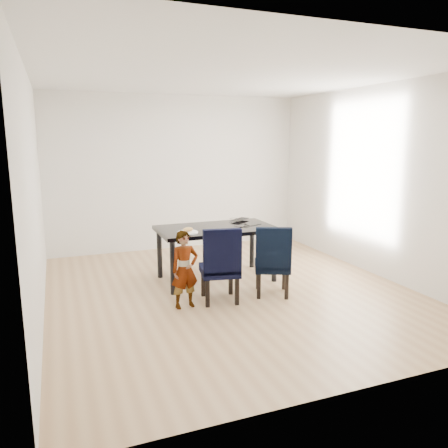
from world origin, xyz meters
name	(u,v)px	position (x,y,z in m)	size (l,w,h in m)	color
floor	(230,291)	(0.00, 0.00, -0.01)	(4.50, 5.00, 0.01)	tan
ceiling	(230,74)	(0.00, 0.00, 2.71)	(4.50, 5.00, 0.01)	white
wall_back	(177,173)	(0.00, 2.50, 1.35)	(4.50, 0.01, 2.70)	silver
wall_front	(359,223)	(0.00, -2.50, 1.35)	(4.50, 0.01, 2.70)	silver
wall_left	(34,196)	(-2.25, 0.00, 1.35)	(0.01, 5.00, 2.70)	white
wall_right	(376,181)	(2.25, 0.00, 1.35)	(0.01, 5.00, 2.70)	beige
dining_table	(216,253)	(0.00, 0.50, 0.38)	(1.60, 0.90, 0.75)	black
chair_left	(219,264)	(-0.24, -0.28, 0.47)	(0.45, 0.47, 0.93)	black
chair_right	(272,260)	(0.46, -0.31, 0.45)	(0.43, 0.45, 0.90)	black
child	(185,270)	(-0.70, -0.33, 0.46)	(0.33, 0.22, 0.92)	orange
plate	(188,232)	(-0.47, 0.29, 0.76)	(0.27, 0.27, 0.02)	white
sandwich	(188,229)	(-0.46, 0.30, 0.79)	(0.14, 0.06, 0.06)	#B0813F
laptop	(237,220)	(0.46, 0.85, 0.76)	(0.35, 0.22, 0.03)	black
cable_tangle	(245,226)	(0.39, 0.40, 0.75)	(0.14, 0.14, 0.01)	black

